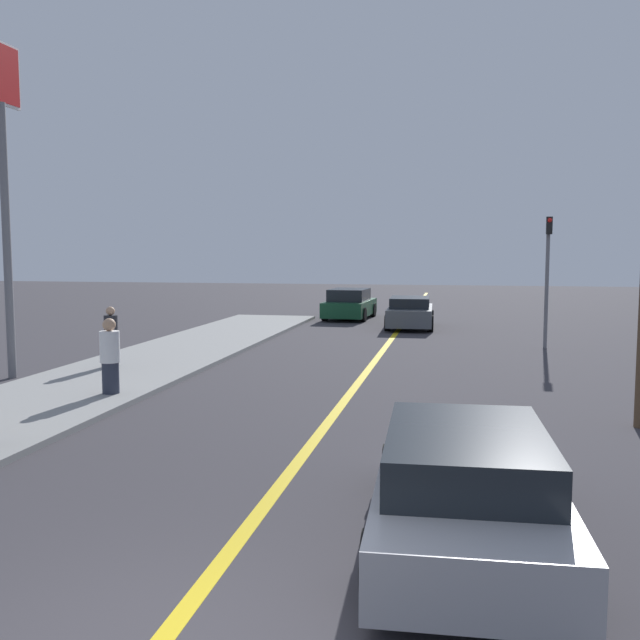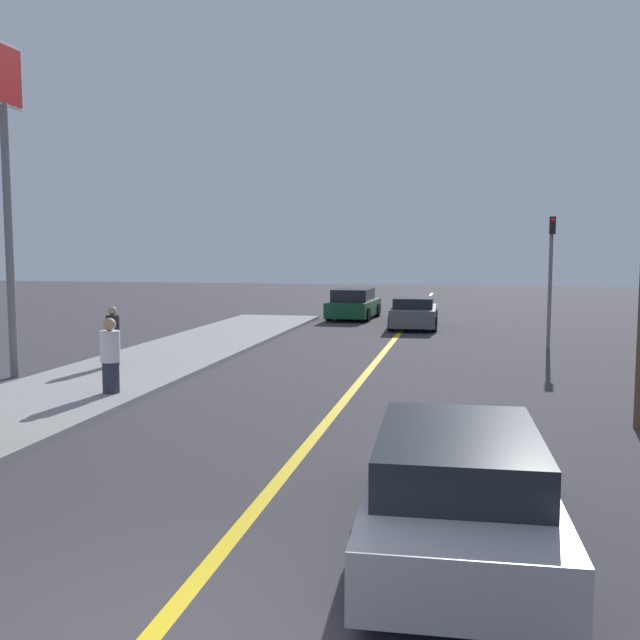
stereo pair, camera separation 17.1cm
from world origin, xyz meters
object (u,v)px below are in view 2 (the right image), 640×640
object	(u,v)px
car_ahead_center	(414,313)
car_far_distant	(354,304)
car_near_right_lane	(458,486)
roadside_sign	(5,141)
pedestrian_by_sign	(113,336)
pedestrian_far_standing	(110,356)
traffic_light	(551,269)

from	to	relation	value
car_ahead_center	car_far_distant	size ratio (longest dim) A/B	0.99
car_near_right_lane	roadside_sign	size ratio (longest dim) A/B	0.59
pedestrian_by_sign	roadside_sign	world-z (taller)	roadside_sign
car_ahead_center	roadside_sign	size ratio (longest dim) A/B	0.51
pedestrian_far_standing	traffic_light	xyz separation A→B (m)	(10.00, 9.87, 1.66)
car_near_right_lane	pedestrian_far_standing	size ratio (longest dim) A/B	2.97
car_ahead_center	pedestrian_far_standing	size ratio (longest dim) A/B	2.58
car_near_right_lane	car_ahead_center	size ratio (longest dim) A/B	1.15
car_ahead_center	roadside_sign	world-z (taller)	roadside_sign
car_far_distant	traffic_light	xyz separation A→B (m)	(7.67, -8.55, 1.90)
car_near_right_lane	pedestrian_far_standing	bearing A→B (deg)	137.95
pedestrian_by_sign	roadside_sign	bearing A→B (deg)	-141.25
car_ahead_center	pedestrian_by_sign	size ratio (longest dim) A/B	2.64
car_near_right_lane	car_far_distant	distance (m)	25.07
car_far_distant	pedestrian_far_standing	xyz separation A→B (m)	(-2.33, -18.42, 0.24)
car_near_right_lane	car_far_distant	bearing A→B (deg)	99.38
traffic_light	car_ahead_center	bearing A→B (deg)	131.85
pedestrian_by_sign	traffic_light	xyz separation A→B (m)	(11.69, 6.55, 1.67)
traffic_light	pedestrian_far_standing	bearing A→B (deg)	-135.37
pedestrian_far_standing	roadside_sign	distance (m)	6.30
car_ahead_center	roadside_sign	bearing A→B (deg)	-125.65
traffic_light	roadside_sign	distance (m)	16.10
pedestrian_far_standing	traffic_light	world-z (taller)	traffic_light
car_ahead_center	traffic_light	world-z (taller)	traffic_light
car_ahead_center	pedestrian_far_standing	world-z (taller)	pedestrian_far_standing
car_far_distant	pedestrian_far_standing	distance (m)	18.57
car_near_right_lane	traffic_light	size ratio (longest dim) A/B	1.14
car_far_distant	pedestrian_far_standing	world-z (taller)	pedestrian_far_standing
pedestrian_far_standing	car_near_right_lane	bearing A→B (deg)	-39.88
car_far_distant	car_near_right_lane	bearing A→B (deg)	-75.46
car_near_right_lane	car_ahead_center	distance (m)	21.33
pedestrian_far_standing	traffic_light	size ratio (longest dim) A/B	0.38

